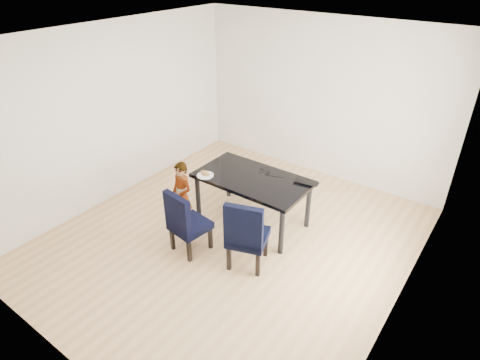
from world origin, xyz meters
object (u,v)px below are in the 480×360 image
Objects in this scene: chair_left at (190,221)px; chair_right at (248,231)px; dining_table at (252,200)px; laptop at (307,181)px; plate at (205,175)px; child at (182,195)px.

chair_right is (0.77, 0.22, 0.03)m from chair_left.
laptop reaches higher than dining_table.
chair_left is 0.80m from chair_right.
chair_left is at bearing 45.83° from laptop.
chair_left is 1.69m from laptop.
dining_table is at bearing 31.34° from plate.
plate is at bearing -148.66° from dining_table.
child is (-0.47, 0.35, 0.04)m from chair_left.
child is (-0.77, -0.65, 0.13)m from dining_table.
dining_table is 0.86m from laptop.
child is 2.95× the size of laptop.
dining_table is 4.67× the size of laptop.
child is at bearing 151.12° from chair_left.
chair_left is at bearing -28.90° from child.
chair_right is 4.12× the size of plate.
plate is (-0.57, -0.35, 0.38)m from dining_table.
chair_right is 1.25m from child.
dining_table is at bearing 102.68° from chair_right.
child is 0.44m from plate.
dining_table is 1.73× the size of chair_left.
child reaches higher than plate.
laptop is at bearing 61.06° from chair_right.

